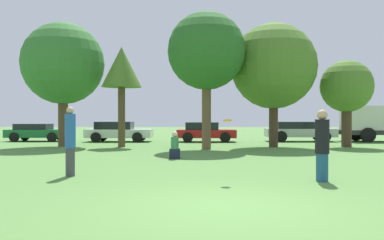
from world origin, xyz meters
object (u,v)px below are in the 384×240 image
Objects in this scene: frisbee at (227,121)px; parked_car_silver at (299,131)px; tree_2 at (206,52)px; bystander_sitting at (175,147)px; tree_4 at (347,87)px; person_catcher at (322,145)px; tree_3 at (274,66)px; parked_car_green at (37,132)px; parked_car_white at (118,131)px; person_thrower at (70,141)px; tree_0 at (63,64)px; tree_1 at (122,69)px; parked_car_red at (205,132)px.

parked_car_silver is (5.64, 17.08, -0.82)m from frisbee.
tree_2 is at bearing 92.86° from frisbee.
tree_4 is (8.83, 6.60, 2.79)m from bystander_sitting.
person_catcher is 7.79× the size of frisbee.
parked_car_green is (-15.01, 4.90, -3.73)m from tree_3.
person_catcher reaches higher than parked_car_white.
person_thrower is 15.88m from parked_car_white.
tree_2 reaches higher than person_catcher.
parked_car_white is (-9.45, 4.61, -3.67)m from tree_3.
frisbee is 5.85m from bystander_sitting.
tree_3 is at bearing -26.68° from parked_car_white.
frisbee is at bearing -108.94° from parked_car_silver.
parked_car_silver is at bearing 2.33° from parked_car_white.
tree_3 is at bearing 22.43° from tree_2.
tree_0 is at bearing -115.81° from parked_car_white.
parked_car_silver is (17.55, 0.34, 0.08)m from parked_car_green.
tree_4 is (15.53, 0.09, -1.32)m from tree_0.
person_thrower is 0.47× the size of parked_car_green.
bystander_sitting is 0.19× the size of tree_1.
person_catcher is 0.27× the size of tree_3.
person_catcher is at bearing -50.12° from parked_car_green.
parked_car_silver is at bearing -95.10° from person_catcher.
person_thrower is at bearing -0.00° from person_catcher.
person_thrower is 0.49× the size of parked_car_red.
tree_3 is at bearing 75.32° from frisbee.
parked_car_green is at bearing 132.08° from bystander_sitting.
tree_2 is 1.72× the size of parked_car_green.
tree_0 is at bearing -54.50° from parked_car_green.
person_catcher reaches higher than frisbee.
person_thrower is 11.52m from tree_1.
frisbee is at bearing -69.55° from parked_car_white.
parked_car_white is 1.11× the size of parked_car_red.
tree_0 reaches higher than person_thrower.
bystander_sitting is 11.90m from parked_car_white.
parked_car_red is (-2.97, 16.37, -0.25)m from person_catcher.
bystander_sitting is 8.90m from tree_3.
parked_car_green is 0.94× the size of parked_car_white.
tree_4 is at bearing 0.33° from tree_0.
tree_0 is (-4.20, 11.29, 3.59)m from person_thrower.
person_thrower is at bearing -85.39° from tree_1.
person_catcher is 16.53m from tree_0.
parked_car_red is 6.27m from parked_car_silver.
tree_2 reaches higher than frisbee.
tree_0 is at bearing -42.10° from person_catcher.
parked_car_red is (7.84, 4.41, -3.89)m from tree_0.
person_catcher is at bearing -62.66° from parked_car_white.
frisbee is at bearing 6.73° from person_catcher.
tree_0 is 3.34m from tree_1.
frisbee is 14.98m from tree_0.
tree_2 is (1.23, 4.86, 4.49)m from bystander_sitting.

